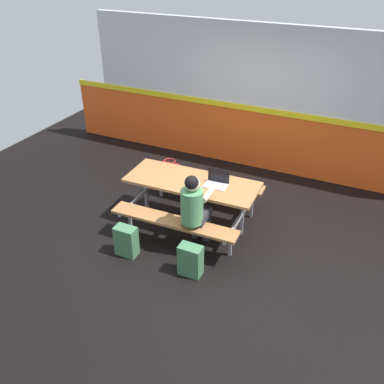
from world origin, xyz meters
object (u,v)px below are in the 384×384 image
Objects in this scene: laptop_silver at (217,182)px; tote_bag_bright at (170,172)px; picnic_table_main at (192,191)px; student_nearer at (194,206)px; satchel_spare at (191,260)px; backpack_dark at (127,241)px.

laptop_silver is 1.67m from tote_bag_bright.
student_nearer reaches higher than picnic_table_main.
tote_bag_bright is at bearing 127.83° from student_nearer.
tote_bag_bright is 0.98× the size of satchel_spare.
satchel_spare is (0.18, -0.49, -0.49)m from student_nearer.
backpack_dark is 0.97m from satchel_spare.
picnic_table_main is 4.56× the size of tote_bag_bright.
backpack_dark is at bearing -115.32° from picnic_table_main.
student_nearer reaches higher than laptop_silver.
student_nearer is 3.70× the size of laptop_silver.
laptop_silver reaches higher than tote_bag_bright.
satchel_spare is at bearing -65.70° from picnic_table_main.
picnic_table_main is at bearing 114.30° from satchel_spare.
satchel_spare reaches higher than tote_bag_bright.
backpack_dark reaches higher than tote_bag_bright.
tote_bag_bright is at bearing 101.05° from backpack_dark.
tote_bag_bright is (-0.89, 0.97, -0.38)m from picnic_table_main.
tote_bag_bright is (-0.40, 2.02, -0.02)m from backpack_dark.
tote_bag_bright is at bearing 132.46° from picnic_table_main.
student_nearer is 2.74× the size of satchel_spare.
tote_bag_bright is (-1.26, 0.93, -0.59)m from laptop_silver.
satchel_spare is at bearing -70.01° from student_nearer.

